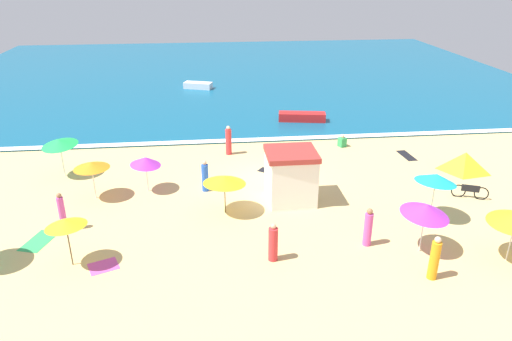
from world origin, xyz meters
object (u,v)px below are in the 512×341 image
Objects in this scene: beach_umbrella_6 at (426,210)px; beach_umbrella_4 at (65,223)px; beachgoer_3 at (62,213)px; small_boat_0 at (198,85)px; beach_umbrella_2 at (91,165)px; beachgoer_0 at (229,141)px; beachgoer_4 at (368,228)px; beach_umbrella_7 at (59,143)px; beach_tent at (464,162)px; beachgoer_5 at (342,141)px; beach_umbrella_1 at (436,178)px; beach_umbrella_0 at (224,180)px; beachgoer_1 at (273,243)px; beachgoer_6 at (205,177)px; parked_bicycle at (470,191)px; beach_umbrella_3 at (146,161)px; lifeguard_cabana at (291,176)px; small_boat_1 at (302,117)px; beachgoer_2 at (434,259)px.

beach_umbrella_4 is at bearing 177.66° from beach_umbrella_6.
beachgoer_3 is 0.66× the size of small_boat_0.
beach_umbrella_2 is 1.12× the size of beachgoer_0.
beach_umbrella_2 is 0.92× the size of beach_umbrella_4.
small_boat_0 is (-7.25, 28.40, -0.44)m from beachgoer_4.
beach_umbrella_7 reaches higher than beachgoer_4.
beach_tent is 7.61m from beachgoer_5.
beach_umbrella_0 is at bearing 170.14° from beach_umbrella_1.
beachgoer_1 is at bearing -42.18° from beach_umbrella_7.
beach_umbrella_1 is at bearing -46.17° from beachgoer_0.
beach_tent is at bearing 13.59° from beach_umbrella_0.
beachgoer_1 is at bearing -84.64° from beachgoer_0.
beachgoer_3 reaches higher than beachgoer_6.
beachgoer_5 is (-4.46, 8.07, -0.02)m from parked_bicycle.
beach_umbrella_4 reaches higher than beach_umbrella_3.
beach_umbrella_6 reaches higher than beach_umbrella_7.
lifeguard_cabana is 6.83m from beach_umbrella_1.
small_boat_1 is at bearing 94.54° from beach_umbrella_6.
beachgoer_3 reaches higher than small_boat_1.
beach_umbrella_6 is 1.01× the size of beach_umbrella_7.
beach_umbrella_6 is at bearing -37.53° from beachgoer_6.
beach_tent is 12.74m from small_boat_1.
beachgoer_1 is 0.90× the size of beachgoer_3.
lifeguard_cabana is at bearing -123.22° from beachgoer_5.
beachgoer_0 is at bearing -134.58° from small_boat_1.
beachgoer_6 is at bearing 142.47° from beach_umbrella_6.
beach_umbrella_3 is (2.62, 0.53, -0.11)m from beach_umbrella_2.
beach_umbrella_1 reaches higher than small_boat_1.
beach_umbrella_7 is 1.62× the size of beachgoer_6.
beach_umbrella_6 is 14.09m from beachgoer_0.
lifeguard_cabana is 1.28× the size of beach_umbrella_2.
beach_umbrella_6 is at bearing -122.57° from beach_umbrella_1.
beachgoer_1 is at bearing -51.13° from beach_umbrella_3.
lifeguard_cabana is 7.31m from beachgoer_0.
beachgoer_1 reaches higher than small_boat_0.
beachgoer_4 is (-1.73, 2.57, -0.03)m from beachgoer_2.
small_boat_0 is at bearing 112.45° from beach_umbrella_1.
beachgoer_3 is (-1.01, 2.83, -1.03)m from beach_umbrella_4.
lifeguard_cabana is at bearing -14.53° from beach_umbrella_3.
small_boat_1 is (7.46, 11.15, -0.38)m from beachgoer_6.
beachgoer_2 is 12.18m from beachgoer_6.
beach_umbrella_6 is 12.62m from beachgoer_5.
beach_umbrella_2 is at bearing -177.41° from beachgoer_6.
beach_umbrella_3 reaches higher than beachgoer_2.
beach_umbrella_7 is 9.85m from beachgoer_0.
beach_umbrella_6 is at bearing -128.17° from beach_tent.
beachgoer_3 reaches higher than parked_bicycle.
lifeguard_cabana is 4.60m from beachgoer_6.
beachgoer_6 is at bearing 28.00° from beachgoer_3.
beachgoer_4 is at bearing 160.62° from beach_umbrella_6.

